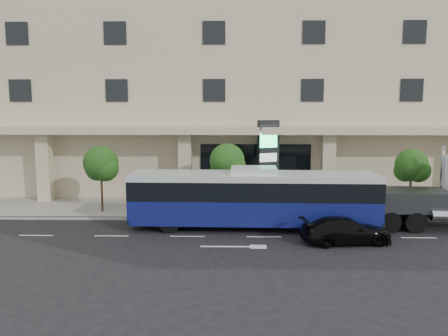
% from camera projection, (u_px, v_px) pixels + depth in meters
% --- Properties ---
extents(ground, '(120.00, 120.00, 0.00)m').
position_uv_depth(ground, '(262.00, 229.00, 24.21)').
color(ground, black).
rests_on(ground, ground).
extents(sidewalk, '(120.00, 6.00, 0.15)m').
position_uv_depth(sidewalk, '(257.00, 208.00, 29.16)').
color(sidewalk, gray).
rests_on(sidewalk, ground).
extents(curb, '(120.00, 0.30, 0.15)m').
position_uv_depth(curb, '(260.00, 219.00, 26.18)').
color(curb, gray).
rests_on(curb, ground).
extents(convention_center, '(60.00, 17.60, 20.00)m').
position_uv_depth(convention_center, '(252.00, 72.00, 38.23)').
color(convention_center, '#C3B792').
rests_on(convention_center, ground).
extents(tree_left, '(2.27, 2.20, 4.22)m').
position_uv_depth(tree_left, '(101.00, 165.00, 27.59)').
color(tree_left, '#422B19').
rests_on(tree_left, sidewalk).
extents(tree_mid, '(2.28, 2.20, 4.38)m').
position_uv_depth(tree_mid, '(228.00, 163.00, 27.40)').
color(tree_mid, '#422B19').
rests_on(tree_mid, sidewalk).
extents(tree_right, '(2.10, 2.00, 4.04)m').
position_uv_depth(tree_right, '(412.00, 167.00, 27.18)').
color(tree_right, '#422B19').
rests_on(tree_right, sidewalk).
extents(city_bus, '(13.66, 3.17, 3.45)m').
position_uv_depth(city_bus, '(253.00, 197.00, 24.25)').
color(city_bus, black).
rests_on(city_bus, ground).
extents(black_sedan, '(4.60, 2.29, 1.28)m').
position_uv_depth(black_sedan, '(346.00, 230.00, 21.59)').
color(black_sedan, black).
rests_on(black_sedan, ground).
extents(signage_pylon, '(1.52, 1.03, 5.78)m').
position_uv_depth(signage_pylon, '(268.00, 162.00, 29.64)').
color(signage_pylon, black).
rests_on(signage_pylon, sidewalk).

